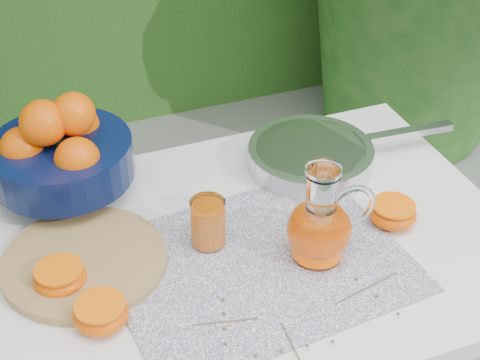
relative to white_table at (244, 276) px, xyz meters
name	(u,v)px	position (x,y,z in m)	size (l,w,h in m)	color
white_table	(244,276)	(0.00, 0.00, 0.00)	(1.00, 0.70, 0.75)	white
placemat	(258,264)	(0.00, -0.06, 0.08)	(0.51, 0.39, 0.00)	#0B0F3F
cutting_board	(84,262)	(-0.28, 0.05, 0.09)	(0.29, 0.29, 0.02)	#A6824B
fruit_bowl	(60,151)	(-0.27, 0.27, 0.18)	(0.35, 0.35, 0.22)	black
juice_pitcher	(320,226)	(0.11, -0.08, 0.15)	(0.16, 0.12, 0.19)	white
juice_tumbler	(208,224)	(-0.06, 0.02, 0.13)	(0.07, 0.07, 0.09)	white
saute_pan	(312,155)	(0.22, 0.18, 0.11)	(0.46, 0.28, 0.05)	silver
orange_halves	(194,265)	(-0.11, -0.04, 0.10)	(0.72, 0.21, 0.04)	#E25F02
thyme_sprigs	(300,317)	(0.02, -0.21, 0.09)	(0.37, 0.21, 0.01)	brown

